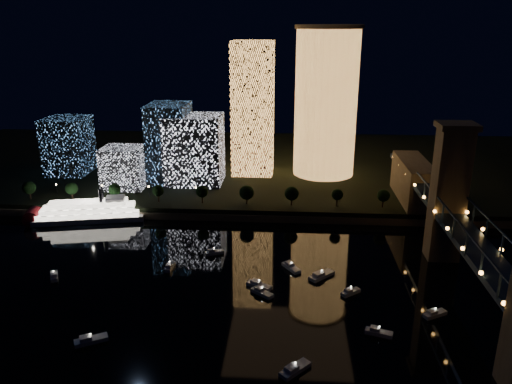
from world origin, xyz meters
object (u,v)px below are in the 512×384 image
at_px(tower_cylindrical, 326,102).
at_px(riverboat, 84,212).
at_px(tower_rectangular, 253,109).
at_px(truss_bridge, 495,279).

relative_size(tower_cylindrical, riverboat, 1.49).
xyz_separation_m(tower_rectangular, truss_bridge, (75.93, -135.58, -23.04)).
bearing_deg(tower_rectangular, riverboat, -137.57).
bearing_deg(truss_bridge, tower_rectangular, 119.25).
height_order(tower_cylindrical, riverboat, tower_cylindrical).
xyz_separation_m(tower_cylindrical, truss_bridge, (38.16, -135.70, -26.95)).
relative_size(tower_rectangular, riverboat, 1.34).
distance_m(tower_cylindrical, tower_rectangular, 37.97).
bearing_deg(tower_rectangular, truss_bridge, -60.75).
distance_m(tower_rectangular, truss_bridge, 157.09).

